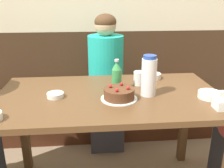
# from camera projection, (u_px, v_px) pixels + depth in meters

# --- Properties ---
(back_wall) EXTENTS (4.80, 0.04, 2.50)m
(back_wall) POSITION_uv_depth(u_px,v_px,m) (101.00, 8.00, 2.40)
(back_wall) COLOR #3D2819
(back_wall) RESTS_ON ground_plane
(bench_seat) EXTENTS (2.17, 0.38, 0.46)m
(bench_seat) POSITION_uv_depth(u_px,v_px,m) (103.00, 114.00, 2.54)
(bench_seat) COLOR #472314
(bench_seat) RESTS_ON ground_plane
(dining_table) EXTENTS (1.41, 0.79, 0.78)m
(dining_table) POSITION_uv_depth(u_px,v_px,m) (110.00, 109.00, 1.61)
(dining_table) COLOR brown
(dining_table) RESTS_ON ground_plane
(birthday_cake) EXTENTS (0.22, 0.22, 0.09)m
(birthday_cake) POSITION_uv_depth(u_px,v_px,m) (119.00, 94.00, 1.49)
(birthday_cake) COLOR white
(birthday_cake) RESTS_ON dining_table
(water_pitcher) EXTENTS (0.09, 0.09, 0.25)m
(water_pitcher) POSITION_uv_depth(u_px,v_px,m) (149.00, 76.00, 1.52)
(water_pitcher) COLOR white
(water_pitcher) RESTS_ON dining_table
(soju_bottle) EXTENTS (0.06, 0.06, 0.21)m
(soju_bottle) POSITION_uv_depth(u_px,v_px,m) (117.00, 76.00, 1.62)
(soju_bottle) COLOR #388E4C
(soju_bottle) RESTS_ON dining_table
(bowl_soup_white) EXTENTS (0.10, 0.10, 0.03)m
(bowl_soup_white) POSITION_uv_depth(u_px,v_px,m) (55.00, 95.00, 1.52)
(bowl_soup_white) COLOR white
(bowl_soup_white) RESTS_ON dining_table
(bowl_side_dish) EXTENTS (0.14, 0.14, 0.04)m
(bowl_side_dish) POSITION_uv_depth(u_px,v_px,m) (210.00, 95.00, 1.51)
(bowl_side_dish) COLOR white
(bowl_side_dish) RESTS_ON dining_table
(bowl_sauce_shallow) EXTENTS (0.11, 0.11, 0.04)m
(bowl_sauce_shallow) POSITION_uv_depth(u_px,v_px,m) (153.00, 76.00, 1.86)
(bowl_sauce_shallow) COLOR white
(bowl_sauce_shallow) RESTS_ON dining_table
(glass_water_tall) EXTENTS (0.08, 0.08, 0.09)m
(glass_water_tall) POSITION_uv_depth(u_px,v_px,m) (139.00, 78.00, 1.72)
(glass_water_tall) COLOR silver
(glass_water_tall) RESTS_ON dining_table
(person_grey_tee) EXTENTS (0.30, 0.34, 1.23)m
(person_grey_tee) POSITION_uv_depth(u_px,v_px,m) (106.00, 89.00, 2.26)
(person_grey_tee) COLOR #33333D
(person_grey_tee) RESTS_ON ground_plane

